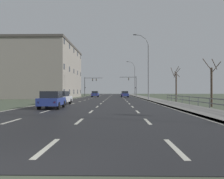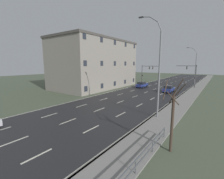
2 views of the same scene
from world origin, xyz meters
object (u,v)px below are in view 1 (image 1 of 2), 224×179
at_px(street_lamp_midground, 147,68).
at_px(car_near_left, 125,94).
at_px(car_far_left, 95,94).
at_px(brick_building, 48,72).
at_px(traffic_signal_right, 133,83).
at_px(traffic_signal_left, 89,83).
at_px(car_mid_centre, 61,98).
at_px(street_lamp_distant, 134,79).
at_px(car_far_right, 52,100).

xyz_separation_m(street_lamp_midground, car_near_left, (-3.38, 17.61, -4.89)).
xyz_separation_m(car_far_left, brick_building, (-10.82, -6.22, 5.48)).
height_order(traffic_signal_right, traffic_signal_left, traffic_signal_right).
relative_size(street_lamp_midground, brick_building, 0.50).
xyz_separation_m(traffic_signal_left, car_mid_centre, (1.92, -43.54, -3.28)).
bearing_deg(car_near_left, traffic_signal_left, 128.82).
bearing_deg(car_mid_centre, car_far_left, 90.76).
height_order(car_far_left, brick_building, brick_building).
bearing_deg(street_lamp_distant, car_far_right, -102.94).
bearing_deg(traffic_signal_right, car_far_right, -102.73).
height_order(car_far_left, car_far_right, same).
relative_size(traffic_signal_right, car_far_left, 1.46).
relative_size(car_mid_centre, brick_building, 0.18).
bearing_deg(car_far_right, street_lamp_midground, 57.30).
height_order(street_lamp_midground, car_near_left, street_lamp_midground).
xyz_separation_m(car_far_left, car_near_left, (7.87, -3.12, 0.00)).
bearing_deg(car_near_left, car_far_right, -104.48).
bearing_deg(car_near_left, brick_building, -173.07).
bearing_deg(car_far_right, car_far_left, 86.88).
relative_size(street_lamp_distant, traffic_signal_left, 1.83).
bearing_deg(car_far_right, traffic_signal_left, 89.98).
height_order(street_lamp_distant, traffic_signal_left, street_lamp_distant).
xyz_separation_m(car_near_left, car_far_right, (-7.95, -37.47, 0.00)).
xyz_separation_m(car_far_right, brick_building, (-10.74, 34.36, 5.48)).
height_order(traffic_signal_right, car_far_left, traffic_signal_right).
height_order(traffic_signal_right, brick_building, brick_building).
height_order(car_far_left, car_near_left, same).
bearing_deg(street_lamp_midground, car_far_left, 118.49).
bearing_deg(traffic_signal_left, street_lamp_distant, -0.52).
bearing_deg(street_lamp_midground, traffic_signal_right, 90.89).
bearing_deg(street_lamp_midground, car_near_left, 100.87).
bearing_deg(car_mid_centre, traffic_signal_left, 94.51).
distance_m(traffic_signal_right, car_far_left, 13.59).
distance_m(street_lamp_midground, car_mid_centre, 19.04).
height_order(traffic_signal_right, car_far_right, traffic_signal_right).
bearing_deg(street_lamp_midground, brick_building, 146.69).
bearing_deg(brick_building, car_far_left, 29.90).
relative_size(street_lamp_midground, car_near_left, 2.80).
distance_m(street_lamp_distant, traffic_signal_left, 13.96).
distance_m(street_lamp_midground, street_lamp_distant, 29.46).
bearing_deg(street_lamp_distant, brick_building, -145.88).
relative_size(street_lamp_midground, car_mid_centre, 2.81).
relative_size(car_near_left, car_far_right, 1.00).
xyz_separation_m(car_mid_centre, car_far_right, (0.66, -5.91, 0.00)).
bearing_deg(car_far_left, traffic_signal_left, 107.84).
relative_size(traffic_signal_right, traffic_signal_left, 1.03).
bearing_deg(car_near_left, street_lamp_midground, -81.64).
bearing_deg(car_mid_centre, street_lamp_midground, 51.31).
relative_size(traffic_signal_right, brick_building, 0.26).
bearing_deg(car_mid_centre, traffic_signal_right, 76.70).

